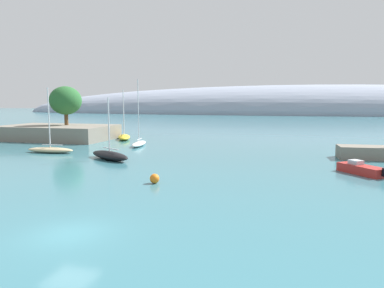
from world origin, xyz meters
The scene contains 10 objects.
water centered at (0.00, 0.00, 0.00)m, with size 600.00×600.00×0.00m, color #38727F.
shore_outcrop centered at (-29.60, 40.83, 1.27)m, with size 19.69×11.96×2.55m, color gray.
tree_clump_shore centered at (-28.64, 42.21, 7.04)m, with size 5.78×5.78×7.12m.
distant_ridge centered at (19.52, 196.13, 0.00)m, with size 355.49×66.56×32.38m, color #8E99AD.
sailboat_black_near_shore centered at (-9.51, 22.48, 0.53)m, with size 7.23×5.53×7.36m.
sailboat_yellow_mid_mooring centered at (-17.76, 43.66, 0.53)m, with size 4.85×7.19×9.01m.
sailboat_sand_outer_mooring centered at (-19.95, 25.55, 0.46)m, with size 6.76×2.17×8.71m.
sailboat_white_end_of_line centered at (-11.32, 35.45, 0.47)m, with size 2.63×6.52×10.29m.
motorboat_red_foreground centered at (17.84, 20.87, 0.46)m, with size 4.15×4.71×1.23m.
mooring_buoy_orange centered at (0.16, 12.06, 0.41)m, with size 0.82×0.82×0.82m, color orange.
Camera 1 is at (10.81, -15.72, 6.87)m, focal length 33.45 mm.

